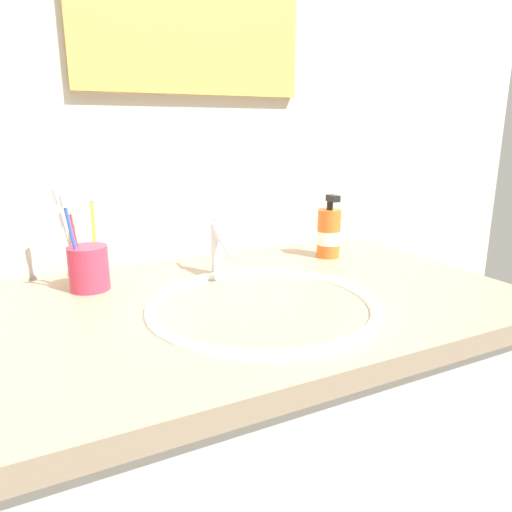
{
  "coord_description": "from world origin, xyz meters",
  "views": [
    {
      "loc": [
        -0.4,
        -0.78,
        1.21
      ],
      "look_at": [
        -0.01,
        -0.02,
        0.98
      ],
      "focal_mm": 33.31,
      "sensor_mm": 36.0,
      "label": 1
    }
  ],
  "objects_px": {
    "faucet": "(219,246)",
    "soap_dispenser": "(329,233)",
    "toothbrush_white": "(64,233)",
    "toothbrush_red": "(75,240)",
    "toothbrush_cup": "(89,268)",
    "toothbrush_blue": "(72,237)",
    "toothbrush_yellow": "(94,230)"
  },
  "relations": [
    {
      "from": "toothbrush_cup",
      "to": "toothbrush_red",
      "type": "distance_m",
      "value": 0.06
    },
    {
      "from": "toothbrush_cup",
      "to": "toothbrush_white",
      "type": "xyz_separation_m",
      "value": [
        -0.04,
        0.02,
        0.07
      ]
    },
    {
      "from": "toothbrush_blue",
      "to": "soap_dispenser",
      "type": "relative_size",
      "value": 1.22
    },
    {
      "from": "toothbrush_yellow",
      "to": "toothbrush_red",
      "type": "bearing_deg",
      "value": -134.54
    },
    {
      "from": "faucet",
      "to": "toothbrush_yellow",
      "type": "bearing_deg",
      "value": 161.92
    },
    {
      "from": "toothbrush_white",
      "to": "toothbrush_red",
      "type": "height_order",
      "value": "toothbrush_white"
    },
    {
      "from": "toothbrush_blue",
      "to": "toothbrush_red",
      "type": "xyz_separation_m",
      "value": [
        0.01,
        0.02,
        -0.01
      ]
    },
    {
      "from": "faucet",
      "to": "toothbrush_blue",
      "type": "xyz_separation_m",
      "value": [
        -0.3,
        0.02,
        0.05
      ]
    },
    {
      "from": "faucet",
      "to": "toothbrush_cup",
      "type": "xyz_separation_m",
      "value": [
        -0.27,
        0.03,
        -0.02
      ]
    },
    {
      "from": "faucet",
      "to": "toothbrush_white",
      "type": "relative_size",
      "value": 0.67
    },
    {
      "from": "soap_dispenser",
      "to": "toothbrush_blue",
      "type": "bearing_deg",
      "value": -179.38
    },
    {
      "from": "toothbrush_blue",
      "to": "toothbrush_yellow",
      "type": "relative_size",
      "value": 1.02
    },
    {
      "from": "soap_dispenser",
      "to": "faucet",
      "type": "bearing_deg",
      "value": -175.34
    },
    {
      "from": "faucet",
      "to": "toothbrush_blue",
      "type": "height_order",
      "value": "toothbrush_blue"
    },
    {
      "from": "faucet",
      "to": "toothbrush_white",
      "type": "distance_m",
      "value": 0.32
    },
    {
      "from": "soap_dispenser",
      "to": "toothbrush_yellow",
      "type": "bearing_deg",
      "value": 174.35
    },
    {
      "from": "faucet",
      "to": "toothbrush_cup",
      "type": "relative_size",
      "value": 1.48
    },
    {
      "from": "faucet",
      "to": "toothbrush_white",
      "type": "height_order",
      "value": "toothbrush_white"
    },
    {
      "from": "toothbrush_blue",
      "to": "toothbrush_yellow",
      "type": "distance_m",
      "value": 0.08
    },
    {
      "from": "toothbrush_red",
      "to": "toothbrush_yellow",
      "type": "xyz_separation_m",
      "value": [
        0.04,
        0.04,
        0.01
      ]
    },
    {
      "from": "faucet",
      "to": "soap_dispenser",
      "type": "relative_size",
      "value": 0.84
    },
    {
      "from": "faucet",
      "to": "soap_dispenser",
      "type": "distance_m",
      "value": 0.32
    },
    {
      "from": "toothbrush_cup",
      "to": "toothbrush_white",
      "type": "relative_size",
      "value": 0.45
    },
    {
      "from": "faucet",
      "to": "toothbrush_yellow",
      "type": "height_order",
      "value": "toothbrush_yellow"
    },
    {
      "from": "toothbrush_blue",
      "to": "soap_dispenser",
      "type": "bearing_deg",
      "value": 0.62
    },
    {
      "from": "toothbrush_red",
      "to": "faucet",
      "type": "bearing_deg",
      "value": -7.25
    },
    {
      "from": "faucet",
      "to": "toothbrush_red",
      "type": "distance_m",
      "value": 0.3
    },
    {
      "from": "toothbrush_cup",
      "to": "soap_dispenser",
      "type": "height_order",
      "value": "soap_dispenser"
    },
    {
      "from": "toothbrush_blue",
      "to": "toothbrush_cup",
      "type": "bearing_deg",
      "value": 28.39
    },
    {
      "from": "toothbrush_yellow",
      "to": "soap_dispenser",
      "type": "distance_m",
      "value": 0.57
    },
    {
      "from": "toothbrush_cup",
      "to": "toothbrush_red",
      "type": "relative_size",
      "value": 0.52
    },
    {
      "from": "toothbrush_blue",
      "to": "toothbrush_red",
      "type": "distance_m",
      "value": 0.02
    }
  ]
}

